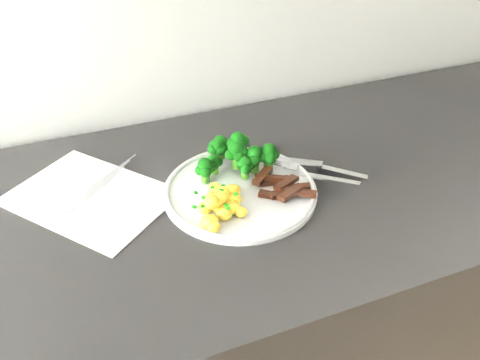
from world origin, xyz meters
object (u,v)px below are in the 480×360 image
Objects in this scene: beef_strips at (282,187)px; fork at (316,175)px; counter at (218,356)px; potatoes at (220,204)px; recipe_paper at (90,197)px; broccoli at (237,154)px; knife at (328,170)px; plate at (240,190)px.

beef_strips is 0.08m from fork.
potatoes is (0.00, -0.05, 0.49)m from counter.
broccoli is (0.27, -0.03, 0.04)m from recipe_paper.
beef_strips is at bearing -169.51° from fork.
knife is at bearing -21.62° from broccoli.
plate is (0.26, -0.09, 0.01)m from recipe_paper.
potatoes is (-0.05, -0.05, 0.02)m from plate.
counter is 15.16× the size of broccoli.
broccoli is 0.15m from fork.
potatoes reaches higher than recipe_paper.
recipe_paper is 2.06× the size of knife.
knife is (0.04, 0.02, -0.01)m from fork.
broccoli is (0.02, 0.06, 0.04)m from plate.
counter is at bearing 163.26° from beef_strips.
recipe_paper is at bearing 174.41° from broccoli.
fork reaches higher than knife.
counter is 0.52m from broccoli.
potatoes reaches higher than beef_strips.
broccoli is at bearing 38.75° from counter.
potatoes is (0.20, -0.13, 0.02)m from recipe_paper.
fork is at bearing -8.18° from plate.
plate is 2.56× the size of beef_strips.
recipe_paper is at bearing 168.19° from knife.
potatoes reaches higher than plate.
potatoes is 0.71× the size of knife.
counter is 0.52m from recipe_paper.
knife is at bearing 15.69° from beef_strips.
knife is (0.11, 0.03, -0.01)m from beef_strips.
plate is (0.06, -0.00, 0.48)m from counter.
potatoes is at bearing -169.46° from knife.
beef_strips is at bearing -27.13° from plate.
counter is 0.53m from fork.
recipe_paper is 0.28m from broccoli.
counter is 17.93× the size of fork.
potatoes is at bearing -139.25° from plate.
fork is 0.04m from knife.
counter is at bearing -23.30° from recipe_paper.
fork is (0.20, 0.03, -0.01)m from potatoes.
broccoli is at bearing 73.69° from plate.
beef_strips is at bearing 5.56° from potatoes.
recipe_paper is at bearing 159.14° from beef_strips.
beef_strips is 0.78× the size of fork.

